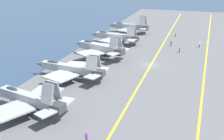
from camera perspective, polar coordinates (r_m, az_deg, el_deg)
The scene contains 14 objects.
ground_plane at distance 69.97m, azimuth 7.88°, elevation 0.70°, with size 2000.00×2000.00×0.00m, color navy.
carrier_deck at distance 69.91m, azimuth 7.89°, elevation 0.85°, with size 191.66×46.32×0.40m, color #565659.
deck_stripe_foul_line at distance 69.02m, azimuth 18.35°, elevation -0.09°, with size 172.49×0.36×0.01m, color yellow.
deck_stripe_centerline at distance 69.84m, azimuth 7.90°, elevation 1.01°, with size 172.49×0.36×0.01m, color yellow.
parked_jet_second at distance 48.02m, azimuth -16.57°, elevation -5.57°, with size 13.58×15.31×6.48m.
parked_jet_third at distance 60.61m, azimuth -8.59°, elevation 0.30°, with size 13.39×17.26×6.02m.
parked_jet_fourth at distance 74.17m, azimuth -2.64°, elevation 4.56°, with size 13.55×16.02×6.52m.
parked_jet_fifth at distance 88.51m, azimuth 0.62°, elevation 6.84°, with size 13.25×16.50×5.90m.
parked_jet_sixth at distance 103.62m, azimuth 3.50°, elevation 8.82°, with size 14.30×15.26×6.59m.
crew_purple_vest at distance 39.30m, azimuth -5.21°, elevation -13.50°, with size 0.44×0.46×1.80m.
crew_white_vest at distance 88.31m, azimuth 17.37°, elevation 5.03°, with size 0.39×0.45×1.82m.
crew_yellow_vest at distance 100.39m, azimuth 12.79°, elevation 7.19°, with size 0.45×0.45×1.78m.
crew_blue_vest at distance 87.24m, azimuth 11.94°, elevation 5.33°, with size 0.45×0.45×1.78m.
crew_brown_vest at distance 81.13m, azimuth 13.57°, elevation 4.07°, with size 0.41×0.30×1.76m.
Camera 1 is at (-65.14, -10.84, 23.15)m, focal length 45.00 mm.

